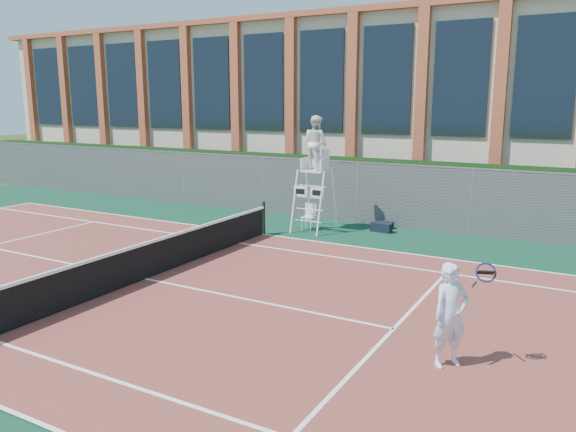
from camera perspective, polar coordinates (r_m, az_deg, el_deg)
The scene contains 12 objects.
ground at distance 14.42m, azimuth -14.31°, elevation -6.31°, with size 120.00×120.00×0.00m, color #233814.
apron at distance 15.12m, azimuth -11.70°, elevation -5.34°, with size 36.00×20.00×0.01m, color #0B3424.
tennis_court at distance 14.42m, azimuth -14.31°, elevation -6.24°, with size 23.77×10.97×0.02m, color brown.
tennis_net at distance 14.27m, azimuth -14.41°, elevation -4.26°, with size 0.10×11.30×1.10m.
fence at distance 21.23m, azimuth 2.06°, elevation 2.77°, with size 40.00×0.06×2.20m, color #595E60, non-canonical shape.
hedge at distance 22.29m, azimuth 3.47°, elevation 3.17°, with size 40.00×1.40×2.20m, color black.
building at distance 29.42m, azimuth 10.44°, elevation 10.98°, with size 45.00×10.60×8.22m.
umpire_chair at distance 18.95m, azimuth 2.83°, elevation 7.11°, with size 1.10×1.69×3.93m.
plastic_chair at distance 19.30m, azimuth 2.20°, elevation 0.16°, with size 0.42×0.42×0.89m.
sports_bag_near at distance 19.23m, azimuth 9.44°, elevation -1.15°, with size 0.71×0.29×0.30m, color black.
sports_bag_far at distance 19.86m, azimuth 9.83°, elevation -0.88°, with size 0.57×0.25×0.23m, color black.
tennis_player at distance 9.68m, azimuth 16.19°, elevation -9.62°, with size 1.02×0.83×1.76m.
Camera 1 is at (9.59, -9.86, 4.33)m, focal length 35.00 mm.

